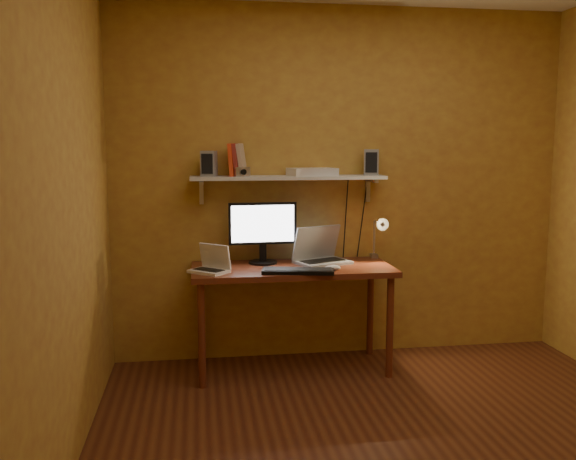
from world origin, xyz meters
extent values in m
cube|color=brown|center=(0.00, 0.00, -0.01)|extent=(3.40, 3.20, 0.02)
cube|color=gold|center=(0.00, 1.61, 1.30)|extent=(3.40, 0.02, 2.60)
cube|color=gold|center=(-1.71, 0.00, 1.30)|extent=(0.02, 3.20, 2.60)
cube|color=maroon|center=(-0.42, 1.28, 0.73)|extent=(1.40, 0.60, 0.04)
cylinder|color=maroon|center=(-1.06, 1.04, 0.35)|extent=(0.05, 0.05, 0.71)
cylinder|color=maroon|center=(0.22, 1.04, 0.35)|extent=(0.05, 0.05, 0.71)
cylinder|color=maroon|center=(-1.06, 1.52, 0.35)|extent=(0.05, 0.05, 0.71)
cylinder|color=maroon|center=(0.22, 1.52, 0.35)|extent=(0.05, 0.05, 0.71)
cube|color=silver|center=(-0.42, 1.47, 1.36)|extent=(1.40, 0.25, 0.02)
cube|color=silver|center=(-1.04, 1.58, 1.26)|extent=(0.03, 0.03, 0.18)
cube|color=silver|center=(0.20, 1.58, 1.26)|extent=(0.03, 0.03, 0.18)
cylinder|color=black|center=(-0.61, 1.43, 0.76)|extent=(0.21, 0.21, 0.01)
cube|color=black|center=(-0.61, 1.43, 0.83)|extent=(0.05, 0.04, 0.15)
cube|color=black|center=(-0.61, 1.43, 1.04)|extent=(0.49, 0.04, 0.30)
cube|color=white|center=(-0.61, 1.41, 1.04)|extent=(0.45, 0.02, 0.26)
cube|color=gray|center=(-0.19, 1.36, 0.76)|extent=(0.44, 0.38, 0.02)
cube|color=black|center=(-0.19, 1.36, 0.77)|extent=(0.34, 0.25, 0.00)
cube|color=gray|center=(-0.22, 1.44, 0.89)|extent=(0.37, 0.23, 0.25)
cube|color=#162446|center=(-0.22, 1.44, 0.89)|extent=(0.33, 0.19, 0.21)
cube|color=white|center=(-1.01, 1.16, 0.76)|extent=(0.29, 0.29, 0.02)
cube|color=black|center=(-1.01, 1.16, 0.77)|extent=(0.22, 0.20, 0.00)
cube|color=white|center=(-0.96, 1.21, 0.85)|extent=(0.21, 0.19, 0.17)
cube|color=black|center=(-0.96, 1.21, 0.85)|extent=(0.18, 0.16, 0.14)
cube|color=black|center=(-0.42, 1.06, 0.76)|extent=(0.50, 0.25, 0.03)
ellipsoid|color=white|center=(-0.17, 1.11, 0.77)|extent=(0.12, 0.09, 0.04)
cube|color=silver|center=(0.24, 1.52, 0.74)|extent=(0.05, 0.06, 0.08)
cylinder|color=silver|center=(0.24, 1.52, 0.89)|extent=(0.02, 0.02, 0.28)
cylinder|color=silver|center=(0.24, 1.44, 1.03)|extent=(0.01, 0.16, 0.01)
cone|color=silver|center=(0.24, 1.36, 1.03)|extent=(0.09, 0.09, 0.09)
sphere|color=#FFE0A5|center=(0.24, 1.34, 1.03)|extent=(0.04, 0.04, 0.04)
cube|color=gray|center=(-0.99, 1.48, 1.46)|extent=(0.12, 0.12, 0.18)
cube|color=gray|center=(0.19, 1.48, 1.47)|extent=(0.13, 0.13, 0.19)
cube|color=#EE431D|center=(-0.82, 1.48, 1.49)|extent=(0.08, 0.16, 0.23)
cube|color=maroon|center=(-0.79, 1.48, 1.49)|extent=(0.09, 0.16, 0.23)
cube|color=#C5AA95|center=(-0.76, 1.48, 1.49)|extent=(0.10, 0.17, 0.23)
cube|color=silver|center=(-0.76, 1.42, 1.41)|extent=(0.11, 0.07, 0.07)
cylinder|color=black|center=(-0.76, 1.40, 1.41)|extent=(0.04, 0.03, 0.04)
cube|color=white|center=(-0.25, 1.48, 1.40)|extent=(0.36, 0.28, 0.05)
camera|label=1|loc=(-1.07, -2.86, 1.60)|focal=38.00mm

